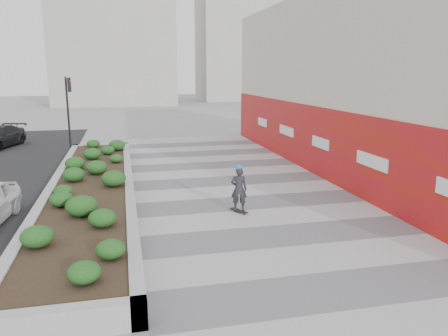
# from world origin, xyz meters

# --- Properties ---
(ground) EXTENTS (160.00, 160.00, 0.00)m
(ground) POSITION_xyz_m (0.00, 0.00, 0.00)
(ground) COLOR gray
(ground) RESTS_ON ground
(walkway) EXTENTS (8.00, 36.00, 0.01)m
(walkway) POSITION_xyz_m (0.00, 3.00, 0.01)
(walkway) COLOR #A8A8AD
(walkway) RESTS_ON ground
(building) EXTENTS (6.04, 24.08, 8.00)m
(building) POSITION_xyz_m (6.98, 8.98, 3.98)
(building) COLOR beige
(building) RESTS_ON ground
(planter) EXTENTS (3.00, 18.00, 0.90)m
(planter) POSITION_xyz_m (-5.50, 7.00, 0.42)
(planter) COLOR #9E9EA0
(planter) RESTS_ON ground
(traffic_signal_near) EXTENTS (0.33, 0.28, 4.20)m
(traffic_signal_near) POSITION_xyz_m (-7.23, 17.50, 2.76)
(traffic_signal_near) COLOR black
(traffic_signal_near) RESTS_ON ground
(distant_bldg_north_l) EXTENTS (16.00, 12.00, 20.00)m
(distant_bldg_north_l) POSITION_xyz_m (-5.00, 55.00, 10.00)
(distant_bldg_north_l) COLOR #ADAAA3
(distant_bldg_north_l) RESTS_ON ground
(distant_bldg_north_r) EXTENTS (14.00, 10.00, 24.00)m
(distant_bldg_north_r) POSITION_xyz_m (15.00, 60.00, 12.00)
(distant_bldg_north_r) COLOR #ADAAA3
(distant_bldg_north_r) RESTS_ON ground
(manhole_cover) EXTENTS (0.44, 0.44, 0.01)m
(manhole_cover) POSITION_xyz_m (0.50, 3.00, 0.00)
(manhole_cover) COLOR #595654
(manhole_cover) RESTS_ON ground
(skateboarder) EXTENTS (0.59, 0.74, 1.59)m
(skateboarder) POSITION_xyz_m (-0.73, 4.05, 0.80)
(skateboarder) COLOR beige
(skateboarder) RESTS_ON ground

